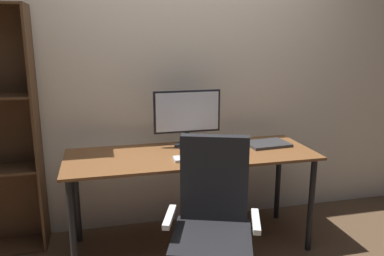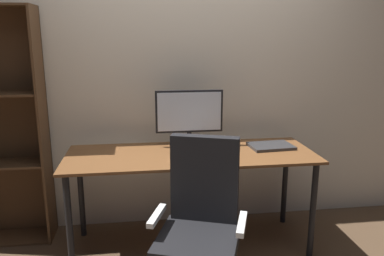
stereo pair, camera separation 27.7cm
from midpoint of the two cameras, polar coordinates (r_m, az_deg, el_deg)
The scene contains 9 objects.
ground_plane at distance 3.09m, azimuth -2.77°, elevation -17.01°, with size 12.00×12.00×0.00m, color #4C3826.
back_wall at distance 3.17m, azimuth -4.79°, elevation 8.60°, with size 6.40×0.10×2.60m, color beige.
desk at distance 2.81m, azimuth -2.92°, elevation -5.36°, with size 1.80×0.66×0.74m.
monitor at distance 2.91m, azimuth -3.46°, elevation 1.96°, with size 0.51×0.20×0.43m.
keyboard at distance 2.65m, azimuth -2.60°, elevation -4.52°, with size 0.29×0.11×0.02m, color #B7BABC.
mouse at distance 2.69m, azimuth 2.53°, elevation -4.07°, with size 0.06×0.10×0.03m, color black.
coffee_mug at distance 2.83m, azimuth -1.63°, elevation -2.35°, with size 0.10×0.08×0.11m.
laptop at distance 3.02m, azimuth 8.58°, elevation -2.38°, with size 0.32×0.23×0.02m, color #2D2D30.
office_chair at distance 2.29m, azimuth -0.53°, elevation -15.53°, with size 0.58×0.58×1.01m.
Camera 1 is at (-0.63, -2.59, 1.57)m, focal length 35.90 mm.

